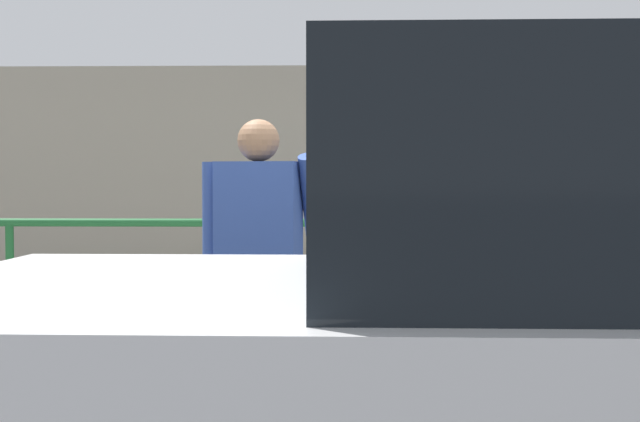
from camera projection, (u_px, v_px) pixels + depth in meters
sidewalk_curb at (397, 406)px, 4.93m from camera, size 36.00×2.33×0.15m
parking_meter at (382, 215)px, 4.02m from camera, size 0.18×0.19×1.51m
pedestrian_at_meter at (259, 257)px, 4.14m from camera, size 0.63×0.38×1.59m
background_railing at (388, 259)px, 5.94m from camera, size 24.06×0.06×1.01m
backdrop_wall at (372, 192)px, 8.79m from camera, size 32.00×0.50×2.63m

